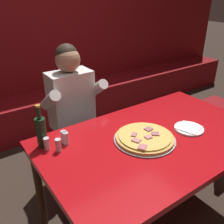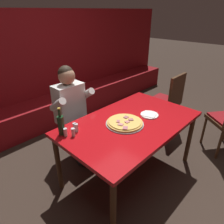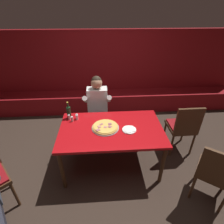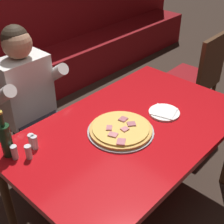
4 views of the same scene
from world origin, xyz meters
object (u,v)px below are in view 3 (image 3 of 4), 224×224
object	(u,v)px
main_dining_table	(111,132)
dining_chair_far_left	(217,171)
plate_white_paper	(129,130)
dining_chair_near_right	(183,125)
pizza	(105,127)
shaker_red_pepper_flakes	(77,117)
shaker_black_pepper	(69,117)
shaker_oregano	(72,119)
beer_bottle	(69,112)
diner_seated_blue_shirt	(98,106)
shaker_parmesan	(77,117)

from	to	relation	value
main_dining_table	dining_chair_far_left	size ratio (longest dim) A/B	1.64
plate_white_paper	dining_chair_near_right	xyz separation A→B (m)	(1.00, 0.29, -0.18)
pizza	dining_chair_near_right	bearing A→B (deg)	8.87
shaker_red_pepper_flakes	dining_chair_near_right	world-z (taller)	dining_chair_near_right
shaker_black_pepper	shaker_oregano	distance (m)	0.08
beer_bottle	dining_chair_far_left	world-z (taller)	beer_bottle
main_dining_table	shaker_black_pepper	xyz separation A→B (m)	(-0.67, 0.29, 0.11)
shaker_black_pepper	diner_seated_blue_shirt	world-z (taller)	diner_seated_blue_shirt
shaker_oregano	diner_seated_blue_shirt	bearing A→B (deg)	53.64
plate_white_paper	shaker_black_pepper	world-z (taller)	shaker_black_pepper
pizza	dining_chair_far_left	bearing A→B (deg)	-28.46
main_dining_table	shaker_oregano	xyz separation A→B (m)	(-0.62, 0.23, 0.11)
shaker_parmesan	shaker_oregano	distance (m)	0.10
dining_chair_far_left	diner_seated_blue_shirt	bearing A→B (deg)	134.85
dining_chair_far_left	shaker_oregano	bearing A→B (deg)	153.13
shaker_oregano	dining_chair_near_right	xyz separation A→B (m)	(1.88, -0.01, -0.21)
beer_bottle	dining_chair_near_right	size ratio (longest dim) A/B	0.29
plate_white_paper	shaker_black_pepper	bearing A→B (deg)	159.47
main_dining_table	shaker_black_pepper	bearing A→B (deg)	156.90
shaker_oregano	diner_seated_blue_shirt	world-z (taller)	diner_seated_blue_shirt
plate_white_paper	dining_chair_far_left	distance (m)	1.24
main_dining_table	dining_chair_near_right	xyz separation A→B (m)	(1.27, 0.22, -0.10)
diner_seated_blue_shirt	plate_white_paper	bearing A→B (deg)	-60.32
pizza	dining_chair_near_right	size ratio (longest dim) A/B	0.42
beer_bottle	shaker_oregano	xyz separation A→B (m)	(0.06, -0.11, -0.07)
diner_seated_blue_shirt	dining_chair_near_right	world-z (taller)	diner_seated_blue_shirt
main_dining_table	diner_seated_blue_shirt	size ratio (longest dim) A/B	1.24
shaker_black_pepper	shaker_parmesan	world-z (taller)	same
shaker_black_pepper	pizza	bearing A→B (deg)	-25.18
pizza	dining_chair_near_right	xyz separation A→B (m)	(1.36, 0.21, -0.19)
shaker_red_pepper_flakes	dining_chair_near_right	xyz separation A→B (m)	(1.81, -0.05, -0.21)
shaker_oregano	dining_chair_far_left	size ratio (longest dim) A/B	0.09
main_dining_table	pizza	xyz separation A→B (m)	(-0.09, 0.01, 0.09)
diner_seated_blue_shirt	shaker_oregano	bearing A→B (deg)	-126.36
beer_bottle	shaker_oregano	world-z (taller)	beer_bottle
shaker_parmesan	dining_chair_near_right	world-z (taller)	dining_chair_near_right
shaker_red_pepper_flakes	dining_chair_near_right	bearing A→B (deg)	-1.59
dining_chair_far_left	dining_chair_near_right	bearing A→B (deg)	91.55
dining_chair_near_right	shaker_black_pepper	bearing A→B (deg)	178.20
beer_bottle	diner_seated_blue_shirt	bearing A→B (deg)	43.45
shaker_oregano	plate_white_paper	bearing A→B (deg)	-18.52
dining_chair_far_left	shaker_red_pepper_flakes	bearing A→B (deg)	151.14
plate_white_paper	dining_chair_far_left	size ratio (longest dim) A/B	0.22
shaker_red_pepper_flakes	shaker_black_pepper	bearing A→B (deg)	175.26
pizza	plate_white_paper	size ratio (longest dim) A/B	1.98
shaker_black_pepper	diner_seated_blue_shirt	bearing A→B (deg)	47.13
beer_bottle	shaker_parmesan	xyz separation A→B (m)	(0.13, -0.04, -0.07)
shaker_red_pepper_flakes	dining_chair_far_left	world-z (taller)	dining_chair_far_left
pizza	plate_white_paper	xyz separation A→B (m)	(0.36, -0.08, -0.01)
shaker_oregano	shaker_black_pepper	bearing A→B (deg)	134.44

